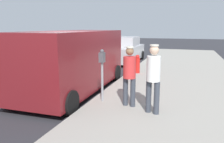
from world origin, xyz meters
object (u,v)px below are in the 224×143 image
pedestrian_in_red (129,73)px  pedestrian_in_white (153,75)px  parking_meter_near (102,66)px  parked_van (73,60)px  parked_sedan_ahead (124,51)px  fire_hydrant (137,64)px

pedestrian_in_red → pedestrian_in_white: bearing=-25.8°
parking_meter_near → parked_van: bearing=144.4°
pedestrian_in_red → parked_sedan_ahead: 8.92m
parking_meter_near → pedestrian_in_white: pedestrian_in_white is taller
pedestrian_in_red → parked_van: parked_van is taller
parking_meter_near → pedestrian_in_red: bearing=-10.3°
pedestrian_in_white → fire_hydrant: 5.10m
parking_meter_near → parked_sedan_ahead: 8.57m
pedestrian_in_white → fire_hydrant: (-1.43, 4.86, -0.57)m
pedestrian_in_white → parking_meter_near: bearing=162.4°
pedestrian_in_white → parked_van: size_ratio=0.33×
pedestrian_in_red → parking_meter_near: bearing=169.7°
parked_van → parked_sedan_ahead: bearing=91.3°
parked_van → fire_hydrant: parked_van is taller
parking_meter_near → pedestrian_in_red: pedestrian_in_red is taller
pedestrian_in_red → parked_van: 2.65m
parking_meter_near → pedestrian_in_white: 1.61m
parked_sedan_ahead → fire_hydrant: (1.76, -4.02, -0.18)m
pedestrian_in_white → pedestrian_in_red: pedestrian_in_white is taller
pedestrian_in_white → pedestrian_in_red: bearing=154.2°
parked_van → parked_sedan_ahead: parked_van is taller
pedestrian_in_red → parked_sedan_ahead: pedestrian_in_red is taller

